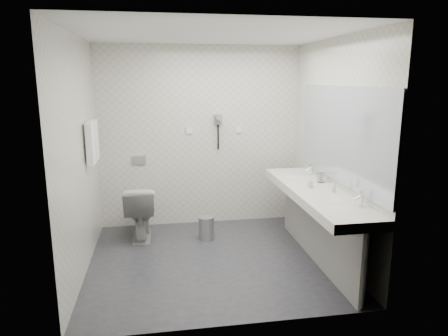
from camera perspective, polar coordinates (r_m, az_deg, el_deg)
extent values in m
plane|color=#2D2C32|center=(4.84, -1.50, -12.67)|extent=(2.80, 2.80, 0.00)
plane|color=silver|center=(4.41, -1.69, 18.22)|extent=(2.80, 2.80, 0.00)
plane|color=silver|center=(5.74, -3.36, 4.33)|extent=(2.80, 0.00, 2.80)
plane|color=silver|center=(3.21, 1.58, -2.06)|extent=(2.80, 0.00, 2.80)
plane|color=silver|center=(4.49, -19.57, 1.40)|extent=(0.00, 2.60, 2.60)
plane|color=silver|center=(4.85, 15.05, 2.45)|extent=(0.00, 2.60, 2.60)
cube|color=white|center=(4.66, 12.65, -3.49)|extent=(0.55, 2.20, 0.10)
cube|color=gray|center=(4.80, 12.69, -8.37)|extent=(0.03, 2.15, 0.75)
cylinder|color=silver|center=(3.95, 18.87, -13.42)|extent=(0.06, 0.06, 0.75)
cylinder|color=silver|center=(5.73, 9.10, -4.78)|extent=(0.06, 0.06, 0.75)
cube|color=#B2BCC6|center=(4.63, 16.02, 4.45)|extent=(0.02, 2.20, 1.05)
ellipsoid|color=white|center=(4.08, 16.07, -5.44)|extent=(0.40, 0.31, 0.05)
ellipsoid|color=white|center=(5.24, 10.04, -1.23)|extent=(0.40, 0.31, 0.05)
cylinder|color=silver|center=(4.14, 18.59, -4.05)|extent=(0.04, 0.04, 0.15)
cylinder|color=silver|center=(5.29, 12.07, -0.20)|extent=(0.04, 0.04, 0.15)
imported|color=white|center=(4.68, 11.93, -2.08)|extent=(0.06, 0.06, 0.10)
imported|color=white|center=(4.57, 15.09, -2.58)|extent=(0.05, 0.05, 0.11)
cylinder|color=silver|center=(4.98, 13.59, -1.29)|extent=(0.06, 0.06, 0.11)
cylinder|color=silver|center=(4.95, 13.27, -1.34)|extent=(0.08, 0.08, 0.11)
imported|color=white|center=(5.46, -11.58, -5.97)|extent=(0.41, 0.70, 0.71)
cube|color=#B2B5BA|center=(5.75, -11.77, 1.07)|extent=(0.18, 0.02, 0.12)
cylinder|color=#B2B5BA|center=(5.37, -2.46, -8.42)|extent=(0.25, 0.25, 0.29)
cylinder|color=#B2B5BA|center=(5.32, -2.47, -6.90)|extent=(0.21, 0.21, 0.02)
cylinder|color=silver|center=(4.98, -18.17, 6.00)|extent=(0.02, 0.62, 0.02)
cube|color=white|center=(4.87, -18.12, 3.25)|extent=(0.07, 0.24, 0.48)
cube|color=white|center=(5.14, -17.67, 3.74)|extent=(0.07, 0.24, 0.48)
cube|color=gray|center=(5.71, -0.85, 6.83)|extent=(0.10, 0.04, 0.14)
cylinder|color=gray|center=(5.64, -0.74, 7.07)|extent=(0.08, 0.14, 0.08)
cylinder|color=black|center=(5.72, -0.82, 4.33)|extent=(0.02, 0.02, 0.35)
cube|color=white|center=(5.70, -4.87, 5.26)|extent=(0.09, 0.02, 0.09)
cube|color=white|center=(5.79, 2.08, 5.42)|extent=(0.09, 0.02, 0.09)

